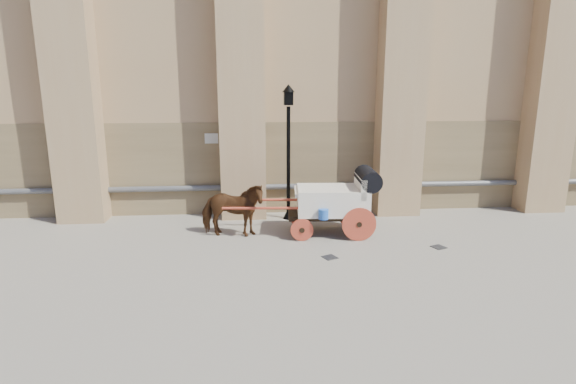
{
  "coord_description": "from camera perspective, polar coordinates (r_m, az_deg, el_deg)",
  "views": [
    {
      "loc": [
        -0.77,
        -10.51,
        4.05
      ],
      "look_at": [
        0.25,
        1.6,
        1.24
      ],
      "focal_mm": 28.0,
      "sensor_mm": 36.0,
      "label": 1
    }
  ],
  "objects": [
    {
      "name": "drain_grate_far",
      "position": [
        12.46,
        18.58,
        -6.64
      ],
      "size": [
        0.42,
        0.42,
        0.01
      ],
      "primitive_type": "cube",
      "rotation": [
        0.0,
        0.0,
        0.39
      ],
      "color": "black",
      "rests_on": "ground"
    },
    {
      "name": "horse",
      "position": [
        12.55,
        -7.1,
        -2.27
      ],
      "size": [
        1.93,
        1.11,
        1.53
      ],
      "primitive_type": "imported",
      "rotation": [
        0.0,
        0.0,
        1.41
      ],
      "color": "#563219",
      "rests_on": "ground"
    },
    {
      "name": "drain_grate_near",
      "position": [
        11.19,
        5.32,
        -8.25
      ],
      "size": [
        0.42,
        0.42,
        0.01
      ],
      "primitive_type": "cube",
      "rotation": [
        0.0,
        0.0,
        0.43
      ],
      "color": "black",
      "rests_on": "ground"
    },
    {
      "name": "ground",
      "position": [
        11.29,
        -0.6,
        -8.02
      ],
      "size": [
        90.0,
        90.0,
        0.0
      ],
      "primitive_type": "plane",
      "color": "gray",
      "rests_on": "ground"
    },
    {
      "name": "carriage",
      "position": [
        12.72,
        6.3,
        -0.87
      ],
      "size": [
        4.39,
        1.59,
        1.89
      ],
      "rotation": [
        0.0,
        0.0,
        -0.07
      ],
      "color": "black",
      "rests_on": "ground"
    },
    {
      "name": "street_lamp",
      "position": [
        13.91,
        0.05,
        5.5
      ],
      "size": [
        0.39,
        0.39,
        4.18
      ],
      "color": "black",
      "rests_on": "ground"
    }
  ]
}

